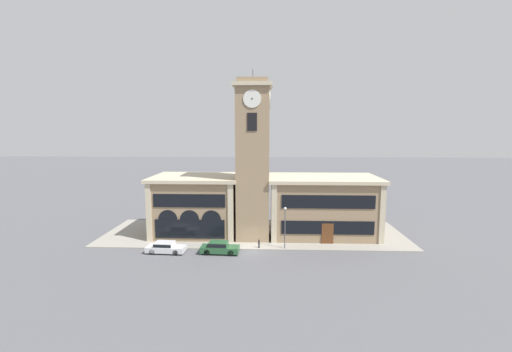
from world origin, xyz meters
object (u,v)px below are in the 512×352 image
object	(u,v)px
parked_car_mid	(219,247)
street_lamp	(285,221)
parked_car_near	(165,247)
bollard	(259,244)

from	to	relation	value
parked_car_mid	street_lamp	xyz separation A→B (m)	(7.82, 1.68, 2.83)
street_lamp	parked_car_near	bearing A→B (deg)	-173.30
parked_car_near	bollard	size ratio (longest dim) A/B	4.40
parked_car_mid	bollard	world-z (taller)	parked_car_mid
bollard	street_lamp	bearing A→B (deg)	-0.59
parked_car_near	street_lamp	distance (m)	14.70
parked_car_near	parked_car_mid	xyz separation A→B (m)	(6.49, 0.00, 0.07)
parked_car_mid	street_lamp	bearing A→B (deg)	15.28
street_lamp	parked_car_mid	bearing A→B (deg)	-167.87
street_lamp	bollard	size ratio (longest dim) A/B	4.86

